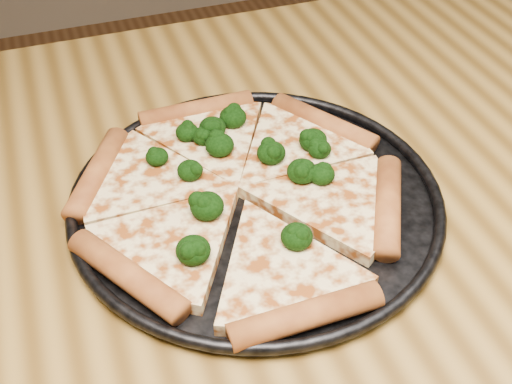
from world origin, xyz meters
name	(u,v)px	position (x,y,z in m)	size (l,w,h in m)	color
dining_table	(268,326)	(0.00, 0.00, 0.66)	(1.20, 0.90, 0.75)	olive
pizza_pan	(256,199)	(0.01, 0.07, 0.76)	(0.35, 0.35, 0.02)	black
pizza	(240,191)	(0.00, 0.08, 0.77)	(0.32, 0.32, 0.02)	#FFE39C
broccoli_florets	(244,165)	(0.01, 0.10, 0.78)	(0.18, 0.21, 0.02)	black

